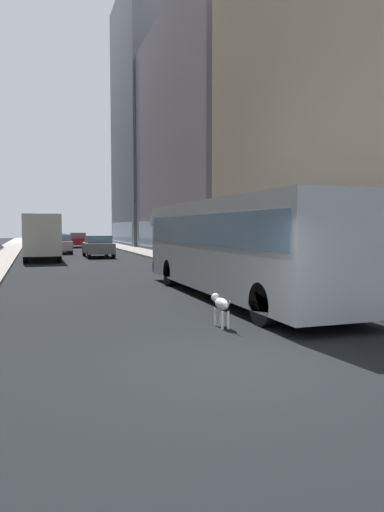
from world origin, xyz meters
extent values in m
plane|color=black|center=(0.00, 35.00, 0.00)|extent=(120.00, 120.00, 0.00)
cube|color=#9E9991|center=(-5.70, 35.00, 0.07)|extent=(2.40, 110.00, 0.15)
cube|color=gray|center=(5.70, 35.00, 0.07)|extent=(2.40, 110.00, 0.15)
cube|color=slate|center=(6.52, 7.26, 1.60)|extent=(0.08, 20.26, 2.40)
cube|color=slate|center=(11.90, 31.01, 9.96)|extent=(9.95, 20.84, 19.91)
cube|color=slate|center=(6.95, 31.01, 1.60)|extent=(0.08, 18.76, 2.40)
cube|color=slate|center=(11.90, 49.54, 15.08)|extent=(10.35, 14.97, 30.16)
cube|color=slate|center=(6.74, 49.54, 1.60)|extent=(0.08, 13.48, 2.40)
cube|color=#999EA3|center=(2.80, 6.79, 1.67)|extent=(2.55, 11.50, 2.75)
cube|color=slate|center=(2.80, 6.79, 2.17)|extent=(2.57, 11.04, 0.90)
cube|color=black|center=(2.80, 12.49, 0.55)|extent=(2.55, 0.16, 0.44)
cylinder|color=black|center=(1.67, 10.34, 0.50)|extent=(0.30, 1.00, 1.00)
cylinder|color=black|center=(3.92, 10.34, 0.50)|extent=(0.30, 1.00, 1.00)
cylinder|color=black|center=(1.67, 2.64, 0.50)|extent=(0.30, 1.00, 1.00)
cylinder|color=black|center=(3.92, 2.64, 0.50)|extent=(0.30, 1.00, 1.00)
cube|color=silver|center=(1.34, 11.94, 2.50)|extent=(0.08, 0.24, 0.40)
cube|color=#B7BABF|center=(-1.20, 34.11, 0.70)|extent=(1.75, 4.39, 0.75)
cube|color=slate|center=(-1.20, 33.89, 1.35)|extent=(1.61, 1.98, 0.55)
cylinder|color=black|center=(-1.97, 35.89, 0.32)|extent=(0.22, 0.64, 0.64)
cylinder|color=black|center=(-0.43, 35.89, 0.32)|extent=(0.22, 0.64, 0.64)
cylinder|color=black|center=(-1.97, 32.33, 0.32)|extent=(0.22, 0.64, 0.64)
cylinder|color=black|center=(-0.43, 32.33, 0.32)|extent=(0.22, 0.64, 0.64)
cube|color=red|center=(1.20, 46.07, 0.70)|extent=(1.75, 4.54, 0.75)
cube|color=slate|center=(1.20, 45.84, 1.35)|extent=(1.61, 2.04, 0.55)
cylinder|color=black|center=(0.43, 47.92, 0.32)|extent=(0.22, 0.64, 0.64)
cylinder|color=black|center=(1.97, 47.92, 0.32)|extent=(0.22, 0.64, 0.64)
cylinder|color=black|center=(0.43, 44.21, 0.32)|extent=(0.22, 0.64, 0.64)
cylinder|color=black|center=(1.97, 44.21, 0.32)|extent=(0.22, 0.64, 0.64)
cube|color=black|center=(-1.20, 39.73, 0.70)|extent=(1.72, 3.91, 0.75)
cube|color=slate|center=(-1.20, 39.53, 1.35)|extent=(1.58, 1.76, 0.55)
cylinder|color=black|center=(-1.95, 41.27, 0.32)|extent=(0.22, 0.64, 0.64)
cylinder|color=black|center=(-0.45, 41.27, 0.32)|extent=(0.22, 0.64, 0.64)
cylinder|color=black|center=(-1.95, 38.19, 0.32)|extent=(0.22, 0.64, 0.64)
cylinder|color=black|center=(-0.45, 38.19, 0.32)|extent=(0.22, 0.64, 0.64)
cube|color=slate|center=(1.20, 28.13, 0.70)|extent=(1.93, 4.24, 0.75)
cube|color=slate|center=(1.20, 27.92, 1.35)|extent=(1.78, 1.91, 0.55)
cylinder|color=black|center=(0.34, 29.83, 0.32)|extent=(0.22, 0.64, 0.64)
cylinder|color=black|center=(2.06, 29.83, 0.32)|extent=(0.22, 0.64, 0.64)
cylinder|color=black|center=(0.34, 26.43, 0.32)|extent=(0.22, 0.64, 0.64)
cylinder|color=black|center=(2.06, 26.43, 0.32)|extent=(0.22, 0.64, 0.64)
cube|color=#A51919|center=(-2.80, 29.31, 1.50)|extent=(2.30, 2.00, 2.10)
cube|color=silver|center=(-2.80, 25.56, 1.75)|extent=(2.30, 5.50, 2.60)
cylinder|color=black|center=(-3.81, 29.31, 0.45)|extent=(0.28, 0.90, 0.90)
cylinder|color=black|center=(-1.79, 29.31, 0.45)|extent=(0.28, 0.90, 0.90)
cylinder|color=black|center=(-3.81, 23.81, 0.45)|extent=(0.28, 0.90, 0.90)
cylinder|color=black|center=(-1.79, 23.81, 0.45)|extent=(0.28, 0.90, 0.90)
ellipsoid|color=white|center=(0.72, 2.83, 0.53)|extent=(0.22, 0.60, 0.26)
sphere|color=white|center=(0.72, 3.21, 0.62)|extent=(0.20, 0.20, 0.20)
sphere|color=black|center=(0.66, 3.23, 0.64)|extent=(0.07, 0.07, 0.07)
sphere|color=black|center=(0.78, 3.23, 0.64)|extent=(0.07, 0.07, 0.07)
cylinder|color=white|center=(0.72, 2.43, 0.58)|extent=(0.03, 0.16, 0.19)
cylinder|color=white|center=(0.65, 3.04, 0.20)|extent=(0.06, 0.06, 0.40)
cylinder|color=white|center=(0.79, 3.04, 0.20)|extent=(0.06, 0.06, 0.40)
cylinder|color=white|center=(0.65, 2.62, 0.20)|extent=(0.06, 0.06, 0.40)
cylinder|color=white|center=(0.79, 2.62, 0.20)|extent=(0.06, 0.06, 0.40)
sphere|color=black|center=(0.77, 2.93, 0.57)|extent=(0.04, 0.04, 0.04)
sphere|color=black|center=(0.66, 2.75, 0.55)|extent=(0.04, 0.04, 0.04)
sphere|color=black|center=(0.74, 2.65, 0.59)|extent=(0.04, 0.04, 0.04)
camera|label=1|loc=(-3.19, -6.72, 2.24)|focal=32.69mm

